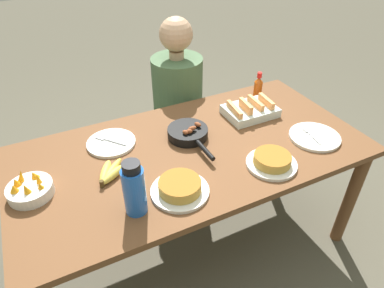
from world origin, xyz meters
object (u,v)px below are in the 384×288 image
water_bottle (134,189)px  frittata_plate_center (180,188)px  skillet (188,133)px  empty_plate_near_front (111,143)px  person_figure (178,117)px  empty_plate_far_left (315,137)px  melon_tray (250,110)px  frittata_plate_side (272,161)px  fruit_bowl_mango (30,189)px  hot_sauce_bottle (258,86)px  banana_bunch (109,173)px

water_bottle → frittata_plate_center: bearing=3.8°
skillet → empty_plate_near_front: bearing=-109.0°
skillet → person_figure: 0.65m
skillet → empty_plate_near_front: size_ratio=1.50×
empty_plate_far_left → person_figure: size_ratio=0.23×
melon_tray → empty_plate_far_left: 0.39m
frittata_plate_side → fruit_bowl_mango: size_ratio=1.27×
skillet → person_figure: bearing=160.2°
skillet → fruit_bowl_mango: 0.80m
empty_plate_near_front → fruit_bowl_mango: (-0.41, -0.21, 0.02)m
fruit_bowl_mango → water_bottle: size_ratio=0.77×
empty_plate_far_left → skillet: bearing=153.2°
empty_plate_near_front → hot_sauce_bottle: 0.98m
skillet → frittata_plate_side: skillet is taller
melon_tray → banana_bunch: bearing=-169.5°
empty_plate_far_left → fruit_bowl_mango: 1.41m
frittata_plate_side → empty_plate_far_left: frittata_plate_side is taller
hot_sauce_bottle → empty_plate_far_left: bearing=-89.2°
empty_plate_far_left → hot_sauce_bottle: (-0.01, 0.51, 0.06)m
melon_tray → frittata_plate_side: 0.46m
hot_sauce_bottle → person_figure: size_ratio=0.14×
banana_bunch → empty_plate_far_left: size_ratio=0.64×
fruit_bowl_mango → person_figure: bearing=33.3°
skillet → hot_sauce_bottle: bearing=108.8°
banana_bunch → frittata_plate_center: frittata_plate_center is taller
melon_tray → empty_plate_near_front: melon_tray is taller
frittata_plate_side → empty_plate_far_left: 0.35m
frittata_plate_side → hot_sauce_bottle: size_ratio=1.47×
melon_tray → skillet: size_ratio=0.77×
frittata_plate_side → hot_sauce_bottle: (0.34, 0.59, 0.05)m
banana_bunch → hot_sauce_bottle: hot_sauce_bottle is taller
melon_tray → person_figure: (-0.23, 0.52, -0.27)m
frittata_plate_side → fruit_bowl_mango: 1.09m
skillet → empty_plate_near_front: (-0.38, 0.12, -0.02)m
empty_plate_far_left → fruit_bowl_mango: bearing=171.0°
water_bottle → empty_plate_near_front: bearing=86.4°
banana_bunch → melon_tray: 0.89m
frittata_plate_center → water_bottle: bearing=-176.2°
fruit_bowl_mango → person_figure: size_ratio=0.16×
frittata_plate_center → empty_plate_far_left: (0.81, 0.05, -0.02)m
empty_plate_far_left → person_figure: 0.99m
melon_tray → frittata_plate_center: size_ratio=1.14×
banana_bunch → empty_plate_far_left: (1.05, -0.19, -0.01)m
skillet → hot_sauce_bottle: 0.63m
melon_tray → water_bottle: 0.94m
skillet → fruit_bowl_mango: fruit_bowl_mango is taller
melon_tray → frittata_plate_center: melon_tray is taller
empty_plate_near_front → hot_sauce_bottle: size_ratio=1.51×
person_figure → hot_sauce_bottle: bearing=-41.5°
frittata_plate_side → empty_plate_near_front: 0.82m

